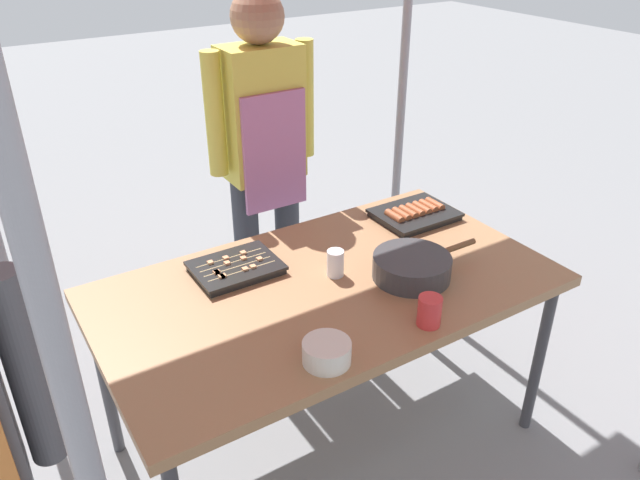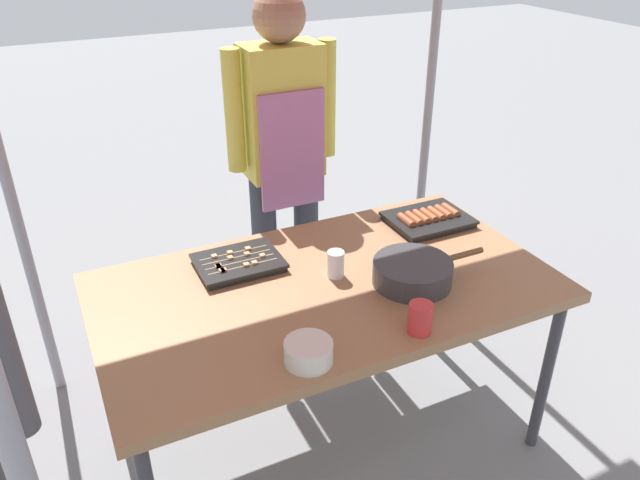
% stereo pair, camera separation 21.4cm
% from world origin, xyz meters
% --- Properties ---
extents(ground_plane, '(18.00, 18.00, 0.00)m').
position_xyz_m(ground_plane, '(0.00, 0.00, 0.00)').
color(ground_plane, slate).
extents(stall_table, '(1.60, 0.90, 0.75)m').
position_xyz_m(stall_table, '(0.00, 0.00, 0.70)').
color(stall_table, '#9E724C').
rests_on(stall_table, ground).
extents(tray_grilled_sausages, '(0.33, 0.26, 0.05)m').
position_xyz_m(tray_grilled_sausages, '(0.59, 0.23, 0.77)').
color(tray_grilled_sausages, black).
rests_on(tray_grilled_sausages, stall_table).
extents(tray_meat_skewers, '(0.31, 0.24, 0.04)m').
position_xyz_m(tray_meat_skewers, '(-0.24, 0.24, 0.77)').
color(tray_meat_skewers, black).
rests_on(tray_meat_skewers, stall_table).
extents(cooking_wok, '(0.44, 0.28, 0.08)m').
position_xyz_m(cooking_wok, '(0.28, -0.13, 0.80)').
color(cooking_wok, '#38383A').
rests_on(cooking_wok, stall_table).
extents(condiment_bowl, '(0.14, 0.14, 0.07)m').
position_xyz_m(condiment_bowl, '(-0.23, -0.35, 0.78)').
color(condiment_bowl, silver).
rests_on(condiment_bowl, stall_table).
extents(drink_cup_near_edge, '(0.06, 0.06, 0.10)m').
position_xyz_m(drink_cup_near_edge, '(0.05, 0.03, 0.80)').
color(drink_cup_near_edge, white).
rests_on(drink_cup_near_edge, stall_table).
extents(drink_cup_by_wok, '(0.08, 0.08, 0.10)m').
position_xyz_m(drink_cup_by_wok, '(0.14, -0.37, 0.80)').
color(drink_cup_by_wok, red).
rests_on(drink_cup_by_wok, stall_table).
extents(vendor_woman, '(0.52, 0.23, 1.63)m').
position_xyz_m(vendor_woman, '(0.18, 0.81, 0.97)').
color(vendor_woman, '#333842').
rests_on(vendor_woman, ground).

